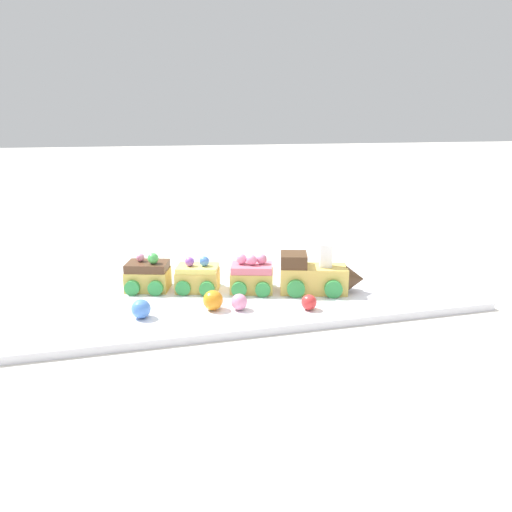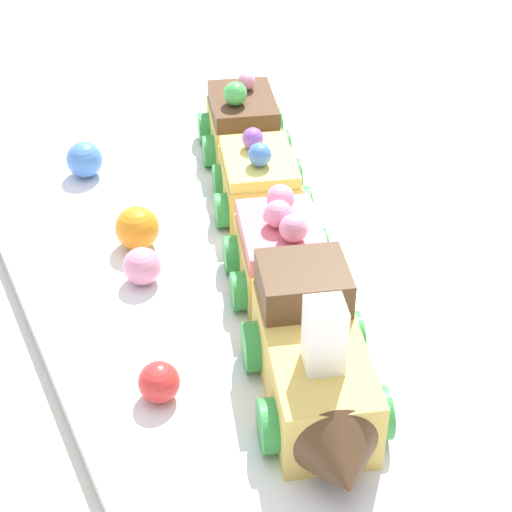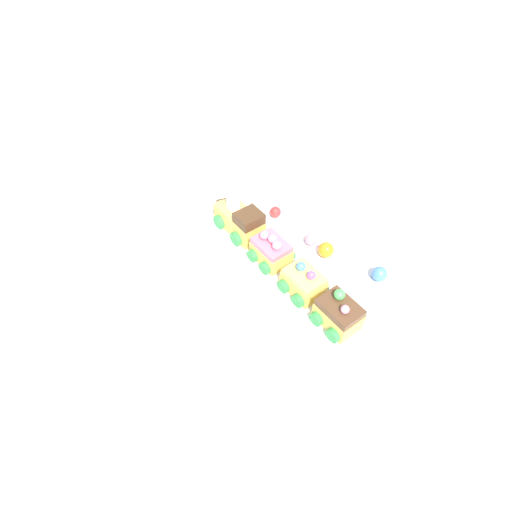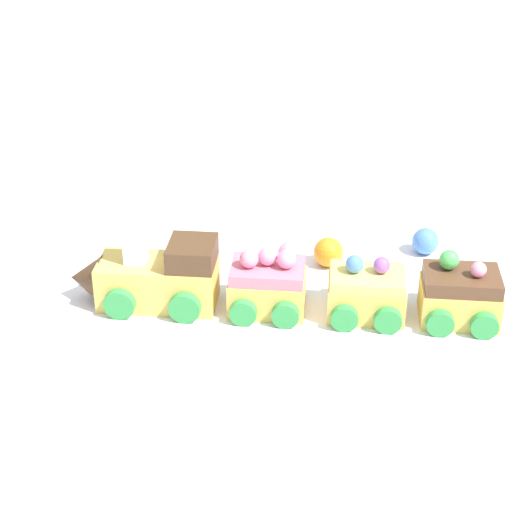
# 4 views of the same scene
# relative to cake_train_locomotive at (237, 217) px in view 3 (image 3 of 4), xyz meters

# --- Properties ---
(ground_plane) EXTENTS (10.00, 10.00, 0.00)m
(ground_plane) POSITION_rel_cake_train_locomotive_xyz_m (-0.11, 0.04, -0.04)
(ground_plane) COLOR beige
(display_board) EXTENTS (0.72, 0.33, 0.01)m
(display_board) POSITION_rel_cake_train_locomotive_xyz_m (-0.11, 0.04, -0.03)
(display_board) COLOR white
(display_board) RESTS_ON ground_plane
(cake_train_locomotive) EXTENTS (0.15, 0.09, 0.08)m
(cake_train_locomotive) POSITION_rel_cake_train_locomotive_xyz_m (0.00, 0.00, 0.00)
(cake_train_locomotive) COLOR #E0BC56
(cake_train_locomotive) RESTS_ON display_board
(cake_car_strawberry) EXTENTS (0.08, 0.08, 0.06)m
(cake_car_strawberry) POSITION_rel_cake_train_locomotive_xyz_m (-0.11, 0.03, -0.00)
(cake_car_strawberry) COLOR #E0BC56
(cake_car_strawberry) RESTS_ON display_board
(cake_car_lemon) EXTENTS (0.08, 0.08, 0.06)m
(cake_car_lemon) POSITION_rel_cake_train_locomotive_xyz_m (-0.19, 0.06, -0.01)
(cake_car_lemon) COLOR #E0BC56
(cake_car_lemon) RESTS_ON display_board
(cake_car_chocolate) EXTENTS (0.08, 0.08, 0.07)m
(cake_car_chocolate) POSITION_rel_cake_train_locomotive_xyz_m (-0.27, 0.08, -0.00)
(cake_car_chocolate) COLOR #E0BC56
(cake_car_chocolate) RESTS_ON display_board
(gumball_blue) EXTENTS (0.03, 0.03, 0.03)m
(gumball_blue) POSITION_rel_cake_train_locomotive_xyz_m (-0.29, -0.04, -0.01)
(gumball_blue) COLOR #4C84E0
(gumball_blue) RESTS_ON display_board
(gumball_pink) EXTENTS (0.02, 0.02, 0.02)m
(gumball_pink) POSITION_rel_cake_train_locomotive_xyz_m (-0.15, -0.05, -0.01)
(gumball_pink) COLOR pink
(gumball_pink) RESTS_ON display_board
(gumball_red) EXTENTS (0.02, 0.02, 0.02)m
(gumball_red) POSITION_rel_cake_train_locomotive_xyz_m (-0.04, -0.07, -0.01)
(gumball_red) COLOR red
(gumball_red) RESTS_ON display_board
(gumball_orange) EXTENTS (0.03, 0.03, 0.03)m
(gumball_orange) POSITION_rel_cake_train_locomotive_xyz_m (-0.18, -0.04, -0.01)
(gumball_orange) COLOR orange
(gumball_orange) RESTS_ON display_board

